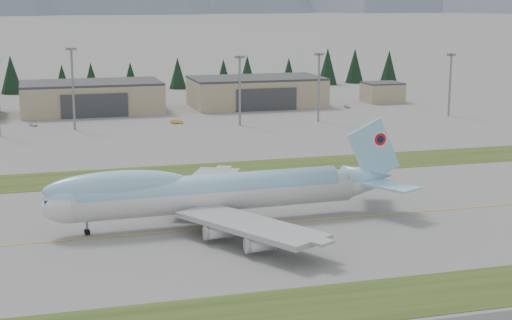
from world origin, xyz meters
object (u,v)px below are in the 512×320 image
object	(u,v)px
boeing_747_freighter	(212,192)
hangar_center	(92,97)
hangar_right	(256,92)
service_vehicle_b	(177,124)
service_vehicle_c	(347,108)
service_vehicle_a	(33,126)

from	to	relation	value
boeing_747_freighter	hangar_center	bearing A→B (deg)	92.03
hangar_right	service_vehicle_b	size ratio (longest dim) A/B	11.56
hangar_center	hangar_right	xyz separation A→B (m)	(60.00, 0.00, 0.00)
boeing_747_freighter	service_vehicle_b	bearing A→B (deg)	81.09
hangar_center	service_vehicle_c	distance (m)	91.72
service_vehicle_a	service_vehicle_c	world-z (taller)	service_vehicle_c
boeing_747_freighter	service_vehicle_c	size ratio (longest dim) A/B	17.02
service_vehicle_a	service_vehicle_b	size ratio (longest dim) A/B	0.75
service_vehicle_b	service_vehicle_c	xyz separation A→B (m)	(66.54, 19.18, 0.00)
hangar_center	service_vehicle_b	bearing A→B (deg)	-53.87
boeing_747_freighter	hangar_center	distance (m)	147.09
boeing_747_freighter	service_vehicle_c	xyz separation A→B (m)	(80.89, 133.08, -5.78)
boeing_747_freighter	hangar_right	world-z (taller)	boeing_747_freighter
service_vehicle_b	service_vehicle_a	bearing A→B (deg)	108.70
hangar_center	service_vehicle_a	xyz separation A→B (m)	(-20.07, -25.85, -5.39)
boeing_747_freighter	hangar_right	size ratio (longest dim) A/B	1.38
boeing_747_freighter	service_vehicle_a	size ratio (longest dim) A/B	21.18
hangar_center	service_vehicle_a	world-z (taller)	hangar_center
boeing_747_freighter	service_vehicle_b	world-z (taller)	boeing_747_freighter
hangar_right	service_vehicle_b	world-z (taller)	hangar_right
boeing_747_freighter	service_vehicle_a	xyz separation A→B (m)	(-29.71, 120.93, -5.78)
hangar_center	hangar_right	distance (m)	60.00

